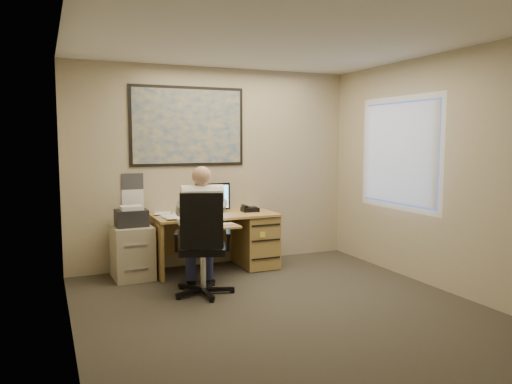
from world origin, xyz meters
name	(u,v)px	position (x,y,z in m)	size (l,w,h in m)	color
room_shell	(288,178)	(0.00, 0.00, 1.35)	(4.00, 4.50, 2.70)	#343128
desk	(238,235)	(0.21, 1.90, 0.44)	(1.60, 0.97, 1.13)	tan
world_map	(188,126)	(-0.38, 2.23, 1.90)	(1.56, 0.03, 1.06)	#1E4C93
wall_calendar	(133,190)	(-1.13, 2.24, 1.08)	(0.28, 0.01, 0.42)	white
window_blinds	(399,153)	(1.97, 0.80, 1.55)	(0.06, 1.40, 1.30)	beige
filing_cabinet	(132,247)	(-1.20, 1.92, 0.39)	(0.49, 0.58, 0.91)	#B6AE93
office_chair	(206,265)	(-0.56, 0.90, 0.34)	(0.88, 0.88, 1.17)	black
person	(202,230)	(-0.58, 0.98, 0.72)	(0.59, 0.84, 1.43)	white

